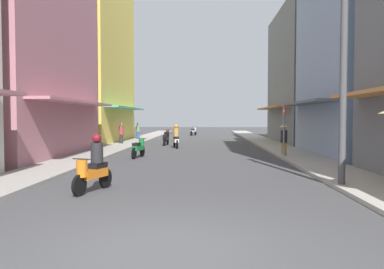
{
  "coord_description": "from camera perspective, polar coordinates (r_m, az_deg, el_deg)",
  "views": [
    {
      "loc": [
        0.65,
        -5.97,
        2.02
      ],
      "look_at": [
        -0.18,
        16.37,
        1.05
      ],
      "focal_mm": 36.37,
      "sensor_mm": 36.0,
      "label": 1
    }
  ],
  "objects": [
    {
      "name": "pedestrian_far",
      "position": [
        29.15,
        -10.34,
        0.1
      ],
      "size": [
        0.34,
        0.34,
        1.65
      ],
      "color": "#262628",
      "rests_on": "ground"
    },
    {
      "name": "motorbike_maroon",
      "position": [
        33.51,
        -3.71,
        -0.1
      ],
      "size": [
        0.55,
        1.81,
        0.96
      ],
      "color": "black",
      "rests_on": "ground"
    },
    {
      "name": "motorbike_green",
      "position": [
        19.75,
        -7.84,
        -1.93
      ],
      "size": [
        0.59,
        1.8,
        0.96
      ],
      "color": "black",
      "rests_on": "ground"
    },
    {
      "name": "motorbike_white",
      "position": [
        25.81,
        -2.4,
        -0.43
      ],
      "size": [
        0.64,
        1.78,
        1.58
      ],
      "color": "black",
      "rests_on": "ground"
    },
    {
      "name": "building_right_far",
      "position": [
        32.71,
        17.8,
        8.07
      ],
      "size": [
        7.05,
        11.03,
        10.53
      ],
      "color": "slate",
      "rests_on": "ground"
    },
    {
      "name": "building_right_mid",
      "position": [
        23.03,
        25.07,
        12.92
      ],
      "size": [
        7.05,
        8.96,
        12.57
      ],
      "color": "#8CA5CC",
      "rests_on": "ground"
    },
    {
      "name": "utility_pole",
      "position": [
        11.99,
        21.35,
        10.63
      ],
      "size": [
        0.2,
        1.2,
        7.35
      ],
      "color": "#4C4C4F",
      "rests_on": "ground"
    },
    {
      "name": "sidewalk_right",
      "position": [
        27.66,
        11.89,
        -1.62
      ],
      "size": [
        2.12,
        58.45,
        0.12
      ],
      "primitive_type": "cube",
      "color": "#ADA89E",
      "rests_on": "ground"
    },
    {
      "name": "motorbike_silver",
      "position": [
        43.69,
        0.24,
        0.51
      ],
      "size": [
        0.76,
        1.74,
        0.96
      ],
      "color": "black",
      "rests_on": "ground"
    },
    {
      "name": "building_left_far",
      "position": [
        33.87,
        -15.55,
        12.85
      ],
      "size": [
        7.05,
        11.97,
        16.34
      ],
      "color": "#EFD159",
      "rests_on": "ground"
    },
    {
      "name": "pedestrian_foreground",
      "position": [
        20.39,
        13.33,
        -0.56
      ],
      "size": [
        0.44,
        0.44,
        1.7
      ],
      "color": "#BF8C3F",
      "rests_on": "ground"
    },
    {
      "name": "ground_plane",
      "position": [
        27.28,
        0.77,
        -1.75
      ],
      "size": [
        110.99,
        110.99,
        0.0
      ],
      "primitive_type": "plane",
      "color": "#424244"
    },
    {
      "name": "motorbike_orange",
      "position": [
        10.94,
        -14.25,
        -4.5
      ],
      "size": [
        0.72,
        1.75,
        1.58
      ],
      "color": "black",
      "rests_on": "ground"
    },
    {
      "name": "motorbike_black",
      "position": [
        28.5,
        -3.81,
        -0.56
      ],
      "size": [
        0.55,
        1.81,
        0.96
      ],
      "color": "black",
      "rests_on": "ground"
    },
    {
      "name": "building_left_mid",
      "position": [
        22.3,
        -25.21,
        11.57
      ],
      "size": [
        7.05,
        10.8,
        11.27
      ],
      "color": "#B7727F",
      "rests_on": "ground"
    },
    {
      "name": "sidewalk_left",
      "position": [
        27.91,
        -10.26,
        -1.57
      ],
      "size": [
        2.12,
        58.45,
        0.12
      ],
      "primitive_type": "cube",
      "color": "#9E9991",
      "rests_on": "ground"
    },
    {
      "name": "street_sign_no_entry",
      "position": [
        19.47,
        13.33,
        1.53
      ],
      "size": [
        0.07,
        0.6,
        2.65
      ],
      "color": "gray",
      "rests_on": "ground"
    },
    {
      "name": "pedestrian_midway",
      "position": [
        36.35,
        -7.92,
        0.5
      ],
      "size": [
        0.34,
        0.34,
        1.54
      ],
      "color": "#334C8C",
      "rests_on": "ground"
    }
  ]
}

